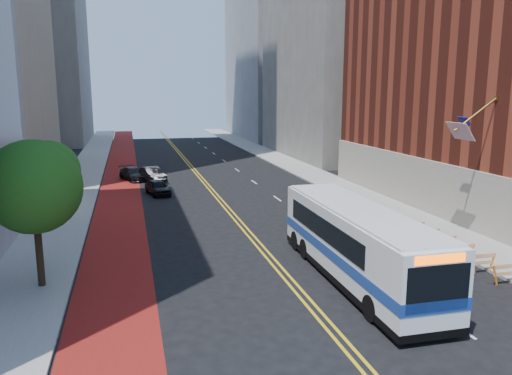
{
  "coord_description": "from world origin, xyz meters",
  "views": [
    {
      "loc": [
        -7.14,
        -17.37,
        8.89
      ],
      "look_at": [
        -0.65,
        8.0,
        3.83
      ],
      "focal_mm": 35.0,
      "sensor_mm": 36.0,
      "label": 1
    }
  ],
  "objects_px": {
    "transit_bus": "(356,242)",
    "car_c": "(133,174)",
    "car_a": "(158,187)",
    "car_b": "(152,175)",
    "street_tree": "(35,183)"
  },
  "relations": [
    {
      "from": "car_a",
      "to": "street_tree",
      "type": "bearing_deg",
      "value": -120.5
    },
    {
      "from": "street_tree",
      "to": "car_a",
      "type": "height_order",
      "value": "street_tree"
    },
    {
      "from": "car_c",
      "to": "transit_bus",
      "type": "bearing_deg",
      "value": -92.06
    },
    {
      "from": "car_b",
      "to": "street_tree",
      "type": "bearing_deg",
      "value": -120.64
    },
    {
      "from": "street_tree",
      "to": "transit_bus",
      "type": "relative_size",
      "value": 0.52
    },
    {
      "from": "car_b",
      "to": "car_c",
      "type": "xyz_separation_m",
      "value": [
        -1.83,
        1.4,
        -0.09
      ]
    },
    {
      "from": "car_a",
      "to": "transit_bus",
      "type": "bearing_deg",
      "value": -83.58
    },
    {
      "from": "transit_bus",
      "to": "car_a",
      "type": "height_order",
      "value": "transit_bus"
    },
    {
      "from": "transit_bus",
      "to": "car_c",
      "type": "height_order",
      "value": "transit_bus"
    },
    {
      "from": "car_a",
      "to": "car_c",
      "type": "relative_size",
      "value": 0.87
    },
    {
      "from": "transit_bus",
      "to": "car_a",
      "type": "relative_size",
      "value": 3.36
    },
    {
      "from": "car_a",
      "to": "car_b",
      "type": "distance_m",
      "value": 6.62
    },
    {
      "from": "street_tree",
      "to": "transit_bus",
      "type": "height_order",
      "value": "street_tree"
    },
    {
      "from": "street_tree",
      "to": "car_a",
      "type": "relative_size",
      "value": 1.74
    },
    {
      "from": "car_a",
      "to": "car_b",
      "type": "relative_size",
      "value": 0.87
    }
  ]
}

